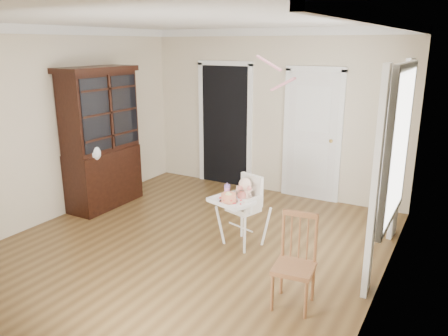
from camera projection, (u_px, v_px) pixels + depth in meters
The scene contains 16 objects.
floor at pixel (191, 246), 5.51m from camera, with size 5.00×5.00×0.00m, color #50371B.
ceiling at pixel (185, 21), 4.76m from camera, with size 5.00×5.00×0.00m, color white.
wall_back at pixel (273, 113), 7.23m from camera, with size 4.50×4.50×0.00m, color beige.
wall_left at pixel (57, 125), 6.20m from camera, with size 5.00×5.00×0.00m, color beige.
wall_right at pixel (388, 167), 4.07m from camera, with size 5.00×5.00×0.00m, color beige.
crown_molding at pixel (185, 27), 4.78m from camera, with size 4.50×5.00×0.12m, color white, non-canonical shape.
doorway at pixel (225, 123), 7.71m from camera, with size 1.06×0.05×2.22m.
closet_door at pixel (312, 137), 6.96m from camera, with size 0.96×0.09×2.13m.
window_right at pixel (394, 155), 4.79m from camera, with size 0.13×1.84×2.30m.
high_chair at pixel (243, 203), 5.40m from camera, with size 0.68×0.77×0.92m.
baby at pixel (245, 193), 5.38m from camera, with size 0.25×0.23×0.38m.
cake at pixel (229, 198), 5.21m from camera, with size 0.23×0.23×0.11m.
sippy_cup at pixel (227, 190), 5.40m from camera, with size 0.08×0.08×0.18m.
china_cabinet at pixel (101, 138), 6.63m from camera, with size 0.56×1.27×2.14m.
dining_chair at pixel (295, 264), 4.18m from camera, with size 0.42×0.42×0.92m.
streamer at pixel (269, 63), 4.65m from camera, with size 0.03×0.50×0.02m, color pink, non-canonical shape.
Camera 1 is at (2.84, -4.16, 2.47)m, focal length 35.00 mm.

